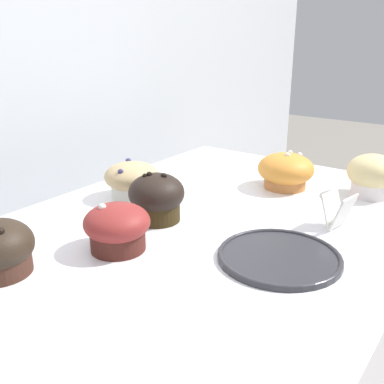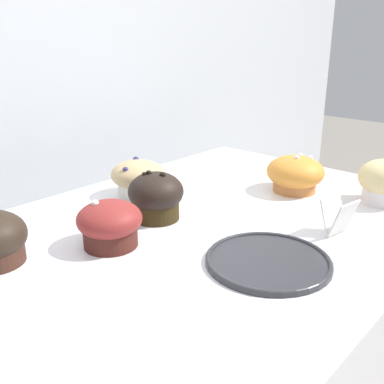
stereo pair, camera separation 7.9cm
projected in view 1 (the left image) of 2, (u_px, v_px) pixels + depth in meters
muffin_front_center at (286, 171)px, 0.94m from camera, size 0.12×0.12×0.08m
muffin_back_right at (117, 227)px, 0.67m from camera, size 0.10×0.10×0.08m
muffin_front_left at (132, 180)px, 0.88m from camera, size 0.11×0.11×0.07m
muffin_front_right at (157, 197)px, 0.77m from camera, size 0.10×0.10×0.09m
muffin_back_center at (372, 175)px, 0.89m from camera, size 0.10×0.10×0.09m
serving_plate at (279, 257)px, 0.65m from camera, size 0.18×0.18×0.01m
price_card at (338, 211)px, 0.74m from camera, size 0.06×0.05×0.06m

